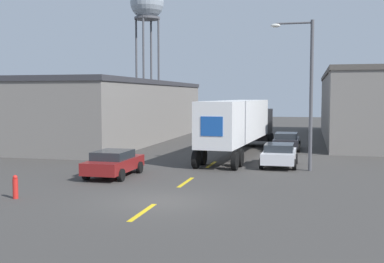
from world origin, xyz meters
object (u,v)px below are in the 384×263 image
semi_truck (241,122)px  street_lamp (307,85)px  parked_car_left_near (114,163)px  fire_hydrant (15,187)px  water_tower (147,6)px  parked_car_right_far (286,141)px  parked_car_right_mid (279,154)px

semi_truck → street_lamp: bearing=-49.8°
parked_car_left_near → fire_hydrant: 6.35m
parked_car_left_near → water_tower: water_tower is taller
parked_car_left_near → water_tower: 46.35m
semi_truck → parked_car_left_near: (-5.20, -10.66, -1.64)m
parked_car_right_far → parked_car_right_mid: (0.00, -8.83, 0.00)m
fire_hydrant → parked_car_left_near: bearing=73.7°
parked_car_left_near → street_lamp: bearing=24.2°
parked_car_right_mid → semi_truck: bearing=122.0°
parked_car_right_far → fire_hydrant: bearing=-115.9°
street_lamp → fire_hydrant: bearing=-137.8°
semi_truck → fire_hydrant: bearing=-108.8°
parked_car_left_near → fire_hydrant: (-1.78, -6.09, -0.25)m
semi_truck → parked_car_left_near: 11.98m
semi_truck → fire_hydrant: 18.25m
parked_car_right_mid → fire_hydrant: size_ratio=4.34×
parked_car_right_mid → fire_hydrant: parked_car_right_mid is taller
parked_car_right_far → fire_hydrant: size_ratio=4.34×
parked_car_left_near → water_tower: bearing=106.7°
parked_car_right_far → water_tower: 37.69m
semi_truck → parked_car_right_mid: (3.05, -4.89, -1.64)m
water_tower → street_lamp: water_tower is taller
parked_car_right_far → street_lamp: bearing=-81.4°
parked_car_left_near → parked_car_right_far: size_ratio=1.00×
semi_truck → parked_car_right_far: semi_truck is taller
semi_truck → parked_car_left_near: size_ratio=3.76×
parked_car_left_near → parked_car_right_mid: (8.26, 5.77, 0.00)m
semi_truck → parked_car_right_far: (3.05, 3.94, -1.64)m
parked_car_right_far → street_lamp: (1.54, -10.20, 4.13)m
semi_truck → fire_hydrant: (-6.99, -16.75, -1.89)m
parked_car_right_far → fire_hydrant: 23.00m
water_tower → fire_hydrant: size_ratio=19.92×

